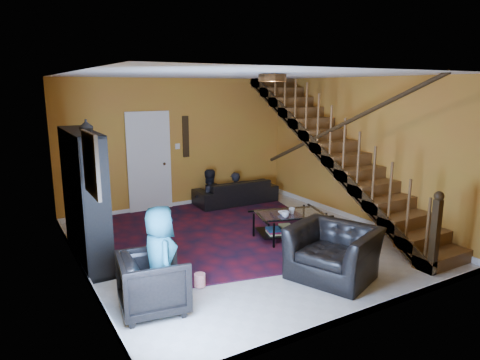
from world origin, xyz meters
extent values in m
plane|color=beige|center=(0.00, 0.00, 0.00)|extent=(5.50, 5.50, 0.00)
plane|color=#B86829|center=(0.00, 2.75, 1.40)|extent=(5.20, 0.00, 5.20)
plane|color=#B86829|center=(0.00, -2.75, 1.40)|extent=(5.20, 0.00, 5.20)
plane|color=#B86829|center=(-2.60, 0.00, 1.40)|extent=(0.00, 5.50, 5.50)
plane|color=#B86829|center=(2.60, 0.00, 1.40)|extent=(0.00, 5.50, 5.50)
plane|color=white|center=(0.00, 0.00, 2.80)|extent=(5.50, 5.50, 0.00)
cube|color=silver|center=(0.00, 2.74, 0.05)|extent=(5.20, 0.02, 0.10)
cube|color=silver|center=(-2.59, 0.00, 0.05)|extent=(0.02, 5.50, 0.10)
cube|color=#B86829|center=(2.12, 0.00, 1.32)|extent=(0.95, 4.92, 2.83)
cube|color=black|center=(1.67, 0.00, 1.40)|extent=(0.04, 5.02, 3.02)
cylinder|color=black|center=(1.70, 0.00, 1.85)|extent=(0.07, 4.20, 2.44)
cube|color=black|center=(1.70, -2.40, 0.55)|extent=(0.10, 0.10, 1.10)
cube|color=black|center=(-2.41, 0.60, 1.00)|extent=(0.35, 1.80, 2.00)
cube|color=black|center=(-2.41, 0.60, 0.40)|extent=(0.35, 1.72, 0.03)
cube|color=black|center=(-2.41, 0.60, 1.16)|extent=(0.35, 1.72, 0.03)
cube|color=silver|center=(-0.70, 2.73, 1.02)|extent=(0.82, 0.05, 2.05)
cube|color=maroon|center=(-2.57, -0.90, 1.75)|extent=(0.04, 0.74, 0.74)
cube|color=black|center=(0.15, 2.73, 1.55)|extent=(0.14, 0.03, 0.90)
cylinder|color=#3F2814|center=(0.00, -0.80, 2.74)|extent=(0.40, 0.40, 0.10)
cube|color=#4B0D19|center=(-0.07, 0.82, 0.01)|extent=(4.53, 4.95, 0.02)
imported|color=black|center=(1.16, 2.30, 0.27)|extent=(1.90, 0.78, 0.55)
imported|color=black|center=(-2.05, -1.38, 0.35)|extent=(0.88, 0.86, 0.71)
imported|color=black|center=(0.42, -1.75, 0.36)|extent=(1.33, 1.40, 0.73)
imported|color=black|center=(1.16, 2.35, 0.13)|extent=(0.46, 0.33, 1.17)
imported|color=black|center=(0.50, 2.35, 0.20)|extent=(0.65, 0.52, 1.30)
imported|color=#174F5B|center=(-1.95, -1.37, 0.64)|extent=(0.44, 0.64, 1.27)
cube|color=black|center=(0.31, -0.45, 0.22)|extent=(0.04, 0.04, 0.44)
cube|color=black|center=(1.43, -0.45, 0.22)|extent=(0.04, 0.04, 0.44)
cube|color=black|center=(0.31, 0.17, 0.22)|extent=(0.04, 0.04, 0.44)
cube|color=black|center=(1.43, 0.17, 0.22)|extent=(0.04, 0.04, 0.44)
cube|color=black|center=(0.87, -0.14, 0.12)|extent=(1.25, 0.92, 0.02)
cube|color=silver|center=(0.87, -0.14, 0.44)|extent=(1.32, 1.00, 0.02)
imported|color=#999999|center=(0.65, -0.30, 0.50)|extent=(0.17, 0.17, 0.10)
imported|color=#999999|center=(0.87, -0.19, 0.50)|extent=(0.12, 0.12, 0.10)
imported|color=#999999|center=(0.72, -0.17, 0.47)|extent=(0.24, 0.24, 0.05)
imported|color=#999999|center=(-2.41, 0.10, 2.10)|extent=(0.18, 0.18, 0.19)
cylinder|color=red|center=(-1.33, -1.11, 0.11)|extent=(0.20, 0.20, 0.17)
camera|label=1|loc=(-3.52, -5.93, 2.62)|focal=32.00mm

